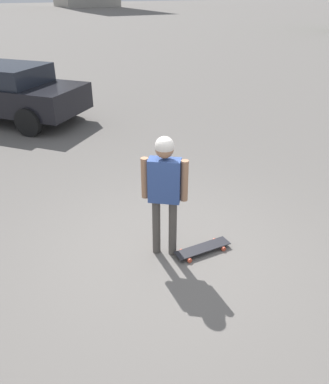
# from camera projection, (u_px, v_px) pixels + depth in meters

# --- Properties ---
(ground_plane) EXTENTS (220.00, 220.00, 0.00)m
(ground_plane) POSITION_uv_depth(u_px,v_px,m) (165.00, 252.00, 5.30)
(ground_plane) COLOR slate
(person) EXTENTS (0.50, 0.41, 1.73)m
(person) POSITION_uv_depth(u_px,v_px,m) (165.00, 182.00, 4.77)
(person) COLOR #4C4742
(person) RESTS_ON ground_plane
(skateboard) EXTENTS (0.83, 0.27, 0.08)m
(skateboard) POSITION_uv_depth(u_px,v_px,m) (203.00, 248.00, 5.28)
(skateboard) COLOR #232328
(skateboard) RESTS_ON ground_plane
(car_parked_near) EXTENTS (4.17, 4.41, 1.51)m
(car_parked_near) POSITION_uv_depth(u_px,v_px,m) (8.00, 92.00, 10.25)
(car_parked_near) COLOR black
(car_parked_near) RESTS_ON ground_plane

